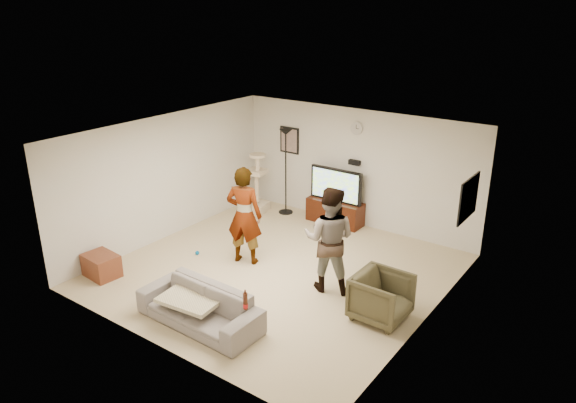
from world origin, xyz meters
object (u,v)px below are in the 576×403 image
Objects in this scene: armchair at (381,297)px; person_right at (329,239)px; beer_bottle at (245,301)px; floor_lamp at (286,172)px; side_table at (101,265)px; sofa at (199,307)px; tv at (336,185)px; person_left at (244,216)px; tv_stand at (335,212)px; cat_tree at (257,182)px.

person_right is at bearing 74.85° from armchair.
person_right is 7.18× the size of beer_bottle.
side_table is (-0.86, -4.32, -0.76)m from floor_lamp.
sofa is 2.73m from armchair.
tv reaches higher than armchair.
tv is 2.58m from person_left.
armchair reaches higher than sofa.
tv_stand is at bearing 95.50° from sofa.
floor_lamp is (-1.22, -0.14, 0.71)m from tv_stand.
tv is 0.67× the size of person_right.
floor_lamp is 4.70m from sofa.
beer_bottle is 0.41× the size of side_table.
beer_bottle reaches higher than tv_stand.
floor_lamp reaches higher than beer_bottle.
floor_lamp is at bearing -89.13° from person_left.
tv_stand is 0.61m from tv.
person_left is 3.02× the size of side_table.
beer_bottle is (1.27, -4.51, -0.17)m from tv.
person_left is 1.76m from person_right.
person_left is at bearing -98.94° from tv_stand.
cat_tree reaches higher than tv_stand.
tv_stand is 4.91m from side_table.
person_left reaches higher than person_right.
person_left is 2.96m from armchair.
cat_tree is at bearing 127.16° from beer_bottle.
tv_stand is at bearing -80.52° from person_right.
beer_bottle is (2.49, -4.38, -0.27)m from floor_lamp.
tv is 2.84m from person_right.
person_left is 2.28× the size of armchair.
floor_lamp is 3.49m from person_right.
cat_tree is at bearing 119.01° from sofa.
floor_lamp is 4.62m from armchair.
cat_tree is 0.76× the size of person_left.
floor_lamp reaches higher than side_table.
tv reaches higher than sofa.
cat_tree reaches higher than beer_bottle.
beer_bottle is 3.39m from side_table.
armchair is (2.50, -2.81, 0.11)m from tv_stand.
tv is 3.79m from armchair.
tv is at bearing -80.52° from person_right.
person_right reaches higher than cat_tree.
beer_bottle is at bearing -1.03° from side_table.
floor_lamp is at bearing 119.68° from beer_bottle.
person_right reaches higher than tv.
tv_stand is 1.54× the size of armchair.
person_right is 1.29m from armchair.
person_left is 2.20m from sofa.
tv is 1.23m from floor_lamp.
tv is at bearing 95.50° from sofa.
cat_tree is 1.74× the size of armchair.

